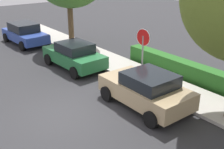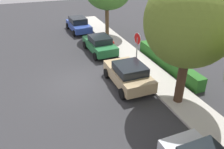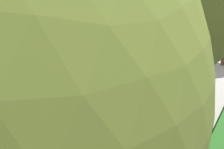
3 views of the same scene
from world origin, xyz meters
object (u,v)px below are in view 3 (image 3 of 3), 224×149
at_px(parked_car_tan, 119,99).
at_px(fire_hydrant, 197,74).
at_px(parked_car_green, 170,65).
at_px(parked_car_blue, 195,45).
at_px(stop_sign, 177,62).

height_order(parked_car_tan, fire_hydrant, parked_car_tan).
height_order(parked_car_tan, parked_car_green, parked_car_tan).
bearing_deg(fire_hydrant, parked_car_green, -77.54).
xyz_separation_m(parked_car_tan, parked_car_blue, (-12.01, -0.33, -0.00)).
distance_m(parked_car_tan, parked_car_blue, 12.01).
xyz_separation_m(parked_car_tan, parked_car_green, (-5.62, -0.03, -0.02)).
distance_m(parked_car_green, parked_car_blue, 6.39).
xyz_separation_m(stop_sign, parked_car_blue, (-10.25, -1.75, -1.11)).
xyz_separation_m(stop_sign, parked_car_tan, (1.76, -1.42, -1.10)).
bearing_deg(parked_car_green, fire_hydrant, 102.46).
bearing_deg(stop_sign, parked_car_tan, -38.89).
height_order(parked_car_blue, fire_hydrant, parked_car_blue).
distance_m(stop_sign, parked_car_tan, 2.51).
bearing_deg(parked_car_blue, fire_hydrant, 14.85).
distance_m(stop_sign, parked_car_green, 4.28).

